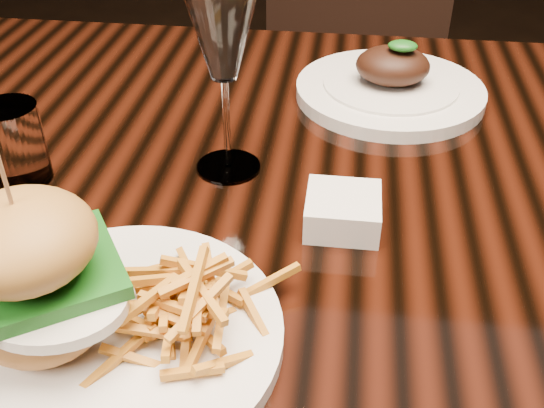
# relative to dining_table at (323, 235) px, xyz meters

# --- Properties ---
(dining_table) EXTENTS (1.60, 0.90, 0.75)m
(dining_table) POSITION_rel_dining_table_xyz_m (0.00, 0.00, 0.00)
(dining_table) COLOR black
(dining_table) RESTS_ON ground
(burger_plate) EXTENTS (0.27, 0.27, 0.18)m
(burger_plate) POSITION_rel_dining_table_xyz_m (-0.16, -0.26, 0.12)
(burger_plate) COLOR silver
(burger_plate) RESTS_ON dining_table
(ramekin) EXTENTS (0.10, 0.10, 0.03)m
(ramekin) POSITION_rel_dining_table_xyz_m (0.02, -0.08, 0.09)
(ramekin) COLOR silver
(ramekin) RESTS_ON dining_table
(wine_glass) EXTENTS (0.08, 0.08, 0.21)m
(wine_glass) POSITION_rel_dining_table_xyz_m (-0.11, 0.01, 0.23)
(wine_glass) COLOR white
(wine_glass) RESTS_ON dining_table
(water_tumbler) EXTENTS (0.07, 0.07, 0.09)m
(water_tumbler) POSITION_rel_dining_table_xyz_m (-0.34, -0.04, 0.12)
(water_tumbler) COLOR white
(water_tumbler) RESTS_ON dining_table
(far_dish) EXTENTS (0.26, 0.26, 0.09)m
(far_dish) POSITION_rel_dining_table_xyz_m (0.07, 0.22, 0.09)
(far_dish) COLOR silver
(far_dish) RESTS_ON dining_table
(chair_far) EXTENTS (0.50, 0.51, 0.95)m
(chair_far) POSITION_rel_dining_table_xyz_m (0.01, 0.89, -0.13)
(chair_far) COLOR black
(chair_far) RESTS_ON ground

